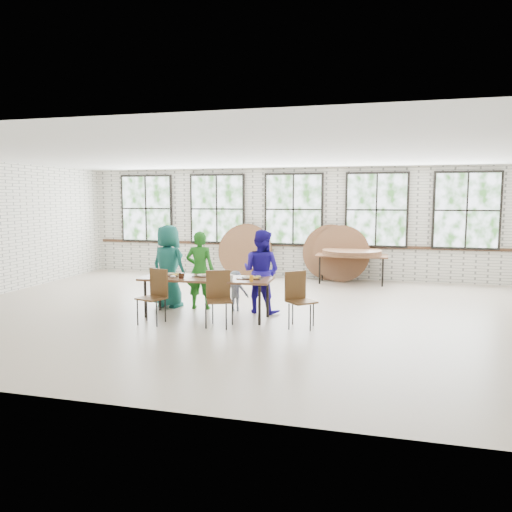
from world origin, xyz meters
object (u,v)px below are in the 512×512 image
(dining_table, at_px, (206,280))
(storage_table, at_px, (352,257))
(chair_near_left, at_px, (155,291))
(chair_near_right, at_px, (219,294))

(dining_table, xyz_separation_m, storage_table, (2.32, 4.38, -0.00))
(dining_table, bearing_deg, chair_near_left, -143.78)
(storage_table, bearing_deg, dining_table, -118.66)
(chair_near_left, distance_m, storage_table, 5.84)
(dining_table, relative_size, chair_near_left, 2.56)
(chair_near_right, xyz_separation_m, storage_table, (1.91, 4.89, 0.13))
(chair_near_left, height_order, storage_table, chair_near_left)
(chair_near_right, distance_m, storage_table, 5.25)
(dining_table, xyz_separation_m, chair_near_left, (-0.73, -0.60, -0.13))
(chair_near_left, xyz_separation_m, chair_near_right, (1.14, 0.09, 0.00))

